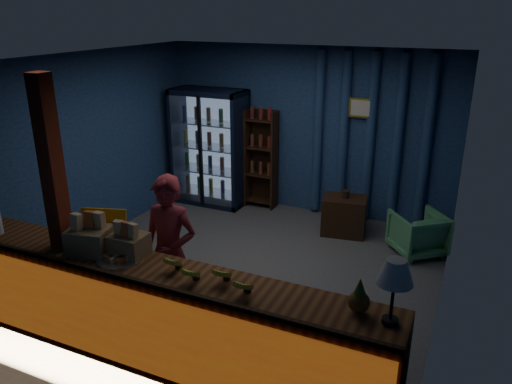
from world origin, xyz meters
TOP-DOWN VIEW (x-y plane):
  - ground at (0.00, 0.00)m, footprint 4.60×4.60m
  - room_walls at (0.00, 0.00)m, footprint 4.60×4.60m
  - counter at (0.00, -1.91)m, footprint 4.40×0.57m
  - support_post at (-1.05, -1.90)m, footprint 0.16×0.16m
  - beverage_cooler at (-1.55, 1.92)m, footprint 1.20×0.62m
  - bottle_shelf at (-0.70, 2.06)m, footprint 0.50×0.28m
  - curtain_folds at (1.00, 2.14)m, footprint 1.74×0.14m
  - framed_picture at (0.85, 2.10)m, footprint 0.36×0.04m
  - shopkeeper at (-0.21, -1.35)m, footprint 0.62×0.43m
  - green_chair at (1.90, 1.32)m, footprint 0.88×0.88m
  - side_table at (0.84, 1.52)m, footprint 0.68×0.54m
  - yellow_sign at (-0.72, -1.68)m, footprint 0.45×0.22m
  - snack_box_left at (-0.72, -1.88)m, footprint 0.44×0.39m
  - snack_box_centre at (-0.35, -1.78)m, footprint 0.32×0.27m
  - pastry_tray at (-0.37, -1.90)m, footprint 0.42×0.42m
  - banana_bunches at (0.56, -1.89)m, footprint 0.94×0.28m
  - table_lamp at (2.05, -1.86)m, footprint 0.27×0.27m
  - pineapple at (1.81, -1.82)m, footprint 0.17×0.17m

SIDE VIEW (x-z plane):
  - ground at x=0.00m, z-range 0.00..0.00m
  - side_table at x=0.84m, z-range -0.05..0.62m
  - green_chair at x=1.90m, z-range 0.00..0.58m
  - counter at x=0.00m, z-range -0.02..0.97m
  - bottle_shelf at x=-0.70m, z-range -0.01..1.59m
  - shopkeeper at x=-0.21m, z-range 0.00..1.61m
  - beverage_cooler at x=-1.55m, z-range -0.02..1.88m
  - pastry_tray at x=-0.37m, z-range 0.94..1.01m
  - banana_bunches at x=0.56m, z-range 0.95..1.10m
  - pineapple at x=1.81m, z-range 0.93..1.21m
  - snack_box_centre at x=-0.35m, z-range 0.90..1.24m
  - snack_box_left at x=-0.72m, z-range 0.89..1.29m
  - yellow_sign at x=-0.72m, z-range 0.95..1.31m
  - support_post at x=-1.05m, z-range 0.00..2.60m
  - curtain_folds at x=1.00m, z-range 0.05..2.55m
  - table_lamp at x=2.05m, z-range 1.10..1.62m
  - room_walls at x=0.00m, z-range -0.73..3.87m
  - framed_picture at x=0.85m, z-range 1.61..1.89m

